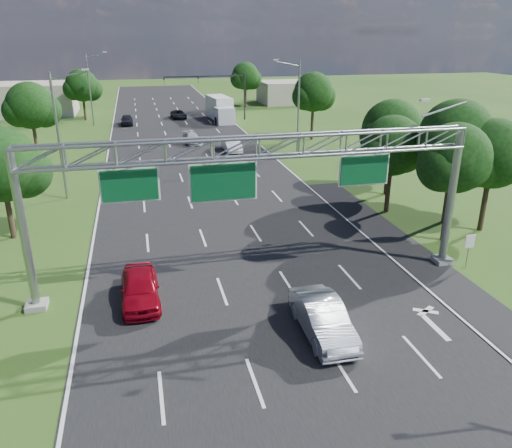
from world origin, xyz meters
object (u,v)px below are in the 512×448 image
object	(u,v)px
traffic_signal	(222,86)
silver_sedan	(323,318)
regulatory_sign	(469,244)
red_coupe	(140,288)
sign_gantry	(259,159)
box_truck	(220,109)

from	to	relation	value
traffic_signal	silver_sedan	distance (m)	58.89
regulatory_sign	red_coupe	bearing A→B (deg)	178.73
sign_gantry	traffic_signal	distance (m)	53.51
sign_gantry	silver_sedan	distance (m)	8.32
regulatory_sign	box_truck	bearing A→B (deg)	95.44
sign_gantry	regulatory_sign	distance (m)	13.25
sign_gantry	traffic_signal	world-z (taller)	sign_gantry
traffic_signal	box_truck	xyz separation A→B (m)	(-0.24, 0.19, -3.49)
red_coupe	regulatory_sign	bearing A→B (deg)	-2.03
sign_gantry	traffic_signal	size ratio (longest dim) A/B	1.92
traffic_signal	regulatory_sign	bearing A→B (deg)	-84.80
sign_gantry	red_coupe	world-z (taller)	sign_gantry
sign_gantry	silver_sedan	world-z (taller)	sign_gantry
red_coupe	silver_sedan	size ratio (longest dim) A/B	0.93
sign_gantry	traffic_signal	xyz separation A→B (m)	(7.15, 53.00, -1.72)
regulatory_sign	traffic_signal	distance (m)	54.37
sign_gantry	regulatory_sign	size ratio (longest dim) A/B	11.19
silver_sedan	box_truck	world-z (taller)	box_truck
sign_gantry	silver_sedan	size ratio (longest dim) A/B	4.68
traffic_signal	box_truck	bearing A→B (deg)	141.86
traffic_signal	sign_gantry	bearing A→B (deg)	-97.68
sign_gantry	red_coupe	size ratio (longest dim) A/B	5.03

